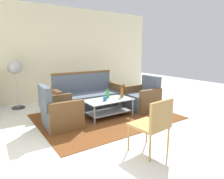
% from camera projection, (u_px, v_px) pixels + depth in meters
% --- Properties ---
extents(ground_plane, '(14.00, 14.00, 0.00)m').
position_uv_depth(ground_plane, '(121.00, 127.00, 3.97)').
color(ground_plane, white).
extents(wall_back, '(6.52, 0.12, 2.80)m').
position_uv_depth(wall_back, '(62.00, 54.00, 6.18)').
color(wall_back, beige).
rests_on(wall_back, ground).
extents(rug, '(3.01, 2.30, 0.01)m').
position_uv_depth(rug, '(106.00, 116.00, 4.61)').
color(rug, brown).
rests_on(rug, ground).
extents(couch, '(1.81, 0.77, 0.96)m').
position_uv_depth(couch, '(87.00, 98.00, 5.10)').
color(couch, '#4C5666').
rests_on(couch, rug).
extents(armchair_left, '(0.73, 0.79, 0.85)m').
position_uv_depth(armchair_left, '(60.00, 113.00, 3.95)').
color(armchair_left, '#4C5666').
rests_on(armchair_left, rug).
extents(armchair_right, '(0.72, 0.78, 0.85)m').
position_uv_depth(armchair_right, '(143.00, 99.00, 5.12)').
color(armchair_right, '#4C5666').
rests_on(armchair_right, rug).
extents(coffee_table, '(1.10, 0.60, 0.40)m').
position_uv_depth(coffee_table, '(108.00, 105.00, 4.56)').
color(coffee_table, silver).
rests_on(coffee_table, rug).
extents(bottle_brown, '(0.07, 0.07, 0.32)m').
position_uv_depth(bottle_brown, '(122.00, 92.00, 4.73)').
color(bottle_brown, brown).
rests_on(bottle_brown, coffee_table).
extents(bottle_green, '(0.08, 0.08, 0.23)m').
position_uv_depth(bottle_green, '(108.00, 94.00, 4.67)').
color(bottle_green, '#2D8C38').
rests_on(bottle_green, coffee_table).
extents(cup, '(0.08, 0.08, 0.10)m').
position_uv_depth(cup, '(105.00, 98.00, 4.42)').
color(cup, '#2659A5').
rests_on(cup, coffee_table).
extents(pedestal_fan, '(0.36, 0.36, 1.27)m').
position_uv_depth(pedestal_fan, '(15.00, 70.00, 5.08)').
color(pedestal_fan, '#2D2D33').
rests_on(pedestal_fan, ground).
extents(wicker_chair, '(0.52, 0.52, 0.84)m').
position_uv_depth(wicker_chair, '(154.00, 122.00, 2.88)').
color(wicker_chair, '#AD844C').
rests_on(wicker_chair, ground).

